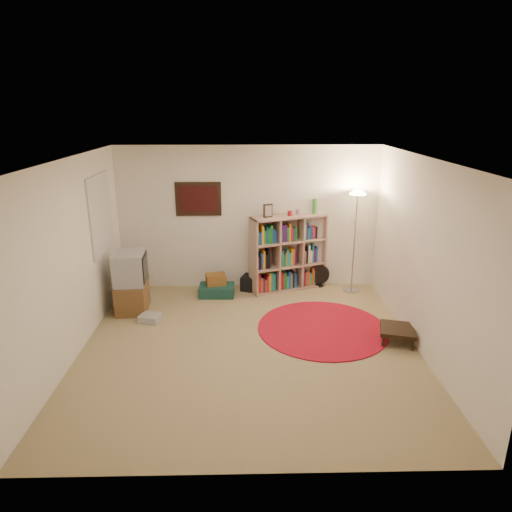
# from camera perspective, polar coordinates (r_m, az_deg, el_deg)

# --- Properties ---
(room) EXTENTS (4.54, 4.54, 2.54)m
(room) POSITION_cam_1_polar(r_m,az_deg,el_deg) (5.83, -1.40, -0.19)
(room) COLOR #988159
(room) RESTS_ON ground
(bookshelf) EXTENTS (1.38, 0.82, 1.60)m
(bookshelf) POSITION_cam_1_polar(r_m,az_deg,el_deg) (8.00, 3.85, 0.26)
(bookshelf) COLOR tan
(bookshelf) RESTS_ON ground
(floor_lamp) EXTENTS (0.38, 0.38, 1.79)m
(floor_lamp) POSITION_cam_1_polar(r_m,az_deg,el_deg) (7.82, 12.48, 5.84)
(floor_lamp) COLOR #BABABF
(floor_lamp) RESTS_ON ground
(floor_fan) EXTENTS (0.37, 0.23, 0.42)m
(floor_fan) POSITION_cam_1_polar(r_m,az_deg,el_deg) (8.30, 7.90, -2.39)
(floor_fan) COLOR black
(floor_fan) RESTS_ON ground
(tv_stand) EXTENTS (0.51, 0.69, 0.96)m
(tv_stand) POSITION_cam_1_polar(r_m,az_deg,el_deg) (7.45, -15.30, -3.23)
(tv_stand) COLOR brown
(tv_stand) RESTS_ON ground
(dvd_box) EXTENTS (0.36, 0.32, 0.10)m
(dvd_box) POSITION_cam_1_polar(r_m,az_deg,el_deg) (7.16, -13.09, -7.54)
(dvd_box) COLOR #A1A1A5
(dvd_box) RESTS_ON ground
(suitcase) EXTENTS (0.60, 0.39, 0.19)m
(suitcase) POSITION_cam_1_polar(r_m,az_deg,el_deg) (7.88, -4.93, -4.29)
(suitcase) COLOR #163D36
(suitcase) RESTS_ON ground
(wicker_basket) EXTENTS (0.37, 0.30, 0.19)m
(wicker_basket) POSITION_cam_1_polar(r_m,az_deg,el_deg) (7.85, -5.03, -2.93)
(wicker_basket) COLOR brown
(wicker_basket) RESTS_ON suitcase
(duffel_bag) EXTENTS (0.45, 0.41, 0.25)m
(duffel_bag) POSITION_cam_1_polar(r_m,az_deg,el_deg) (8.09, -0.43, -3.39)
(duffel_bag) COLOR black
(duffel_bag) RESTS_ON ground
(paper_towel) EXTENTS (0.15, 0.15, 0.27)m
(paper_towel) POSITION_cam_1_polar(r_m,az_deg,el_deg) (7.92, 0.47, -3.81)
(paper_towel) COLOR white
(paper_towel) RESTS_ON ground
(red_rug) EXTENTS (1.90, 1.90, 0.02)m
(red_rug) POSITION_cam_1_polar(r_m,az_deg,el_deg) (6.83, 8.31, -8.91)
(red_rug) COLOR maroon
(red_rug) RESTS_ON ground
(side_table) EXTENTS (0.57, 0.57, 0.22)m
(side_table) POSITION_cam_1_polar(r_m,az_deg,el_deg) (6.62, 17.32, -8.85)
(side_table) COLOR black
(side_table) RESTS_ON ground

